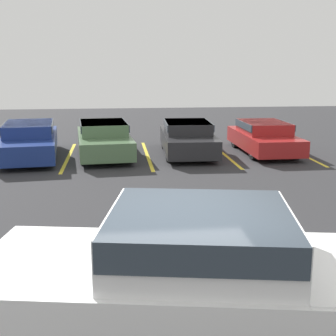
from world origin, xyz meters
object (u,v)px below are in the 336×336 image
(parked_sedan_c, at_px, (188,137))
(parked_sedan_b, at_px, (104,138))
(pickup_truck, at_px, (226,286))
(parked_sedan_a, at_px, (29,139))
(parked_sedan_d, at_px, (264,136))

(parked_sedan_c, bearing_deg, parked_sedan_b, -88.68)
(pickup_truck, relative_size, parked_sedan_a, 1.18)
(pickup_truck, xyz_separation_m, parked_sedan_b, (-1.63, 12.15, -0.20))
(parked_sedan_a, xyz_separation_m, parked_sedan_d, (8.57, 0.04, -0.04))
(pickup_truck, relative_size, parked_sedan_c, 1.35)
(parked_sedan_a, height_order, parked_sedan_b, parked_sedan_a)
(parked_sedan_a, distance_m, parked_sedan_d, 8.57)
(pickup_truck, bearing_deg, parked_sedan_d, 80.59)
(pickup_truck, relative_size, parked_sedan_b, 1.27)
(pickup_truck, distance_m, parked_sedan_a, 12.79)
(parked_sedan_a, height_order, parked_sedan_c, parked_sedan_a)
(parked_sedan_a, xyz_separation_m, parked_sedan_b, (2.61, 0.09, -0.00))
(pickup_truck, xyz_separation_m, parked_sedan_a, (-4.24, 12.07, -0.19))
(parked_sedan_c, relative_size, parked_sedan_d, 1.02)
(pickup_truck, height_order, parked_sedan_b, pickup_truck)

